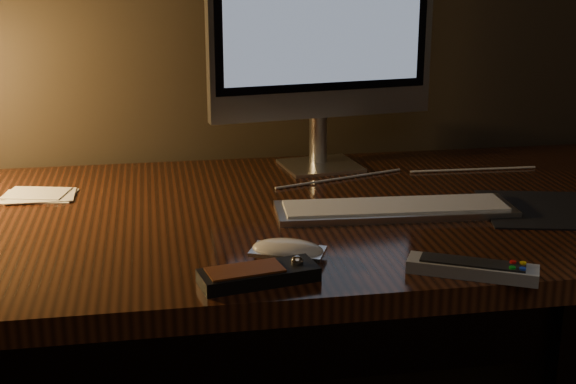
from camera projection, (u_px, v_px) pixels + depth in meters
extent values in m
cube|color=#3C1B0D|center=(293.00, 220.00, 1.43)|extent=(1.60, 0.75, 0.04)
cube|color=black|center=(569.00, 305.00, 1.97)|extent=(0.06, 0.06, 0.71)
cube|color=black|center=(266.00, 285.00, 1.84)|extent=(1.48, 0.02, 0.51)
cube|color=silver|center=(320.00, 166.00, 1.70)|extent=(0.17, 0.16, 0.01)
cylinder|color=silver|center=(318.00, 137.00, 1.71)|extent=(0.04, 0.04, 0.10)
cube|color=silver|center=(323.00, 21.00, 1.61)|extent=(0.48, 0.10, 0.39)
cube|color=black|center=(325.00, 9.00, 1.59)|extent=(0.45, 0.07, 0.33)
cube|color=#8698B7|center=(325.00, 9.00, 1.58)|extent=(0.41, 0.06, 0.29)
cube|color=silver|center=(395.00, 209.00, 1.41)|extent=(0.42, 0.14, 0.02)
cube|color=black|center=(560.00, 210.00, 1.42)|extent=(0.31, 0.27, 0.00)
ellipsoid|color=white|center=(288.00, 252.00, 1.20)|extent=(0.12, 0.10, 0.02)
cube|color=black|center=(259.00, 275.00, 1.12)|extent=(0.17, 0.09, 0.02)
cube|color=#652F11|center=(259.00, 268.00, 1.11)|extent=(0.11, 0.07, 0.00)
sphere|color=silver|center=(259.00, 267.00, 1.11)|extent=(0.02, 0.02, 0.02)
cube|color=#929597|center=(472.00, 269.00, 1.14)|extent=(0.18, 0.12, 0.02)
cube|color=black|center=(473.00, 262.00, 1.14)|extent=(0.15, 0.10, 0.00)
cylinder|color=red|center=(473.00, 261.00, 1.14)|extent=(0.01, 0.01, 0.00)
cylinder|color=#0C8C19|center=(473.00, 261.00, 1.14)|extent=(0.01, 0.01, 0.00)
cylinder|color=gold|center=(473.00, 261.00, 1.14)|extent=(0.01, 0.01, 0.00)
cylinder|color=#1433BF|center=(473.00, 261.00, 1.14)|extent=(0.01, 0.01, 0.00)
cube|color=white|center=(38.00, 195.00, 1.50)|extent=(0.15, 0.11, 0.01)
cylinder|color=white|center=(409.00, 175.00, 1.63)|extent=(0.56, 0.06, 0.00)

